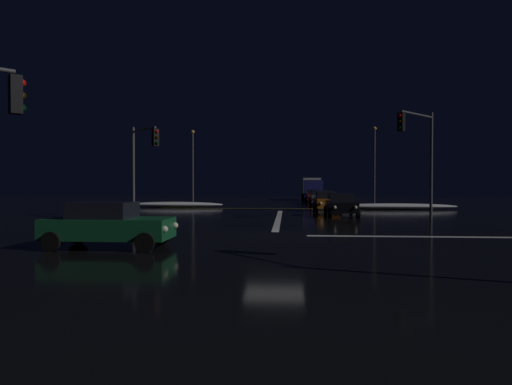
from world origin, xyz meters
The scene contains 17 objects.
ground centered at (0.00, 0.00, -0.05)m, with size 120.00×120.00×0.10m, color black.
stop_line_north centered at (0.00, 9.20, 0.00)m, with size 0.35×15.84×0.01m.
centre_line_ns centered at (0.00, 20.80, 0.00)m, with size 22.00×0.15×0.01m.
crosswalk_bar_east centered at (9.30, 0.00, 0.00)m, with size 15.84×0.40×0.01m.
snow_bank_left_curb centered at (-10.00, 22.09, 0.26)m, with size 9.00×1.50×0.52m.
snow_bank_right_curb centered at (10.00, 20.27, 0.25)m, with size 10.65×1.50×0.51m.
sedan_black centered at (4.21, 11.42, 0.80)m, with size 2.02×4.33×1.57m.
sedan_orange centered at (3.77, 17.16, 0.80)m, with size 2.02×4.33×1.57m.
sedan_white centered at (4.14, 23.13, 0.80)m, with size 2.02×4.33×1.57m.
sedan_gray centered at (3.97, 28.57, 0.80)m, with size 2.02×4.33×1.57m.
sedan_red centered at (3.81, 34.46, 0.80)m, with size 2.02×4.33×1.57m.
box_truck centered at (4.00, 42.46, 1.71)m, with size 2.68×8.28×3.08m.
sedan_green_crossing centered at (-5.57, -3.96, 0.80)m, with size 4.33×2.02×1.57m.
traffic_signal_nw centered at (-8.65, 8.65, 4.05)m, with size 2.49×2.49×5.95m.
traffic_signal_ne centered at (8.56, 8.56, 4.56)m, with size 2.84×2.84×6.68m.
streetlamp_left_far centered at (-10.30, 30.80, 4.90)m, with size 0.44×0.44×8.44m.
streetlamp_right_far centered at (10.30, 30.80, 5.00)m, with size 0.44×0.44×8.64m.
Camera 1 is at (0.53, -18.25, 2.16)m, focal length 30.26 mm.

